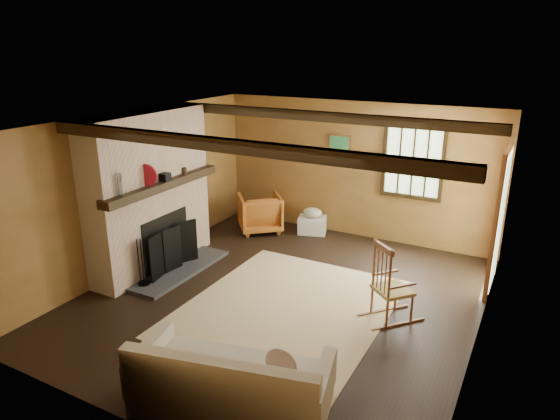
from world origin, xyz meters
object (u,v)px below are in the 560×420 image
Objects in this scene: laundry_basket at (312,225)px; rocking_chair at (390,288)px; armchair at (260,213)px; fireplace at (151,199)px; sofa at (231,387)px.

rocking_chair is at bearing -47.28° from laundry_basket.
laundry_basket is 0.65× the size of armchair.
armchair is at bearing -158.47° from laundry_basket.
rocking_chair reaches higher than laundry_basket.
fireplace is 3.74m from rocking_chair.
sofa is (-0.82, -2.33, -0.17)m from rocking_chair.
fireplace reaches higher than laundry_basket.
rocking_chair is 2.48m from sofa.
armchair is at bearing 104.22° from sofa.
armchair is at bearing 72.87° from fireplace.
sofa is at bearing 76.89° from armchair.
rocking_chair is 1.37× the size of armchair.
laundry_basket is at bearing 92.65° from sofa.
armchair is (-0.90, -0.36, 0.20)m from laundry_basket.
fireplace is at bearing 43.50° from rocking_chair.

